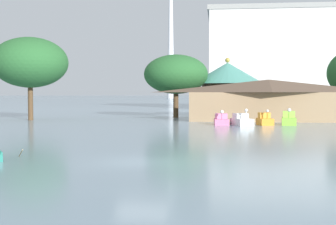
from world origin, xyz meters
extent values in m
plane|color=gray|center=(0.00, 0.00, 0.00)|extent=(2000.00, 2000.00, 0.00)
cylinder|color=tan|center=(-6.66, 1.21, 0.05)|extent=(1.16, 1.75, 0.87)
cube|color=pink|center=(3.97, 27.46, 0.32)|extent=(1.65, 2.82, 0.64)
cube|color=pink|center=(3.95, 27.80, 0.92)|extent=(1.34, 1.30, 0.56)
cylinder|color=pink|center=(4.03, 26.36, 0.94)|extent=(0.14, 0.14, 0.60)
sphere|color=white|center=(4.03, 26.36, 1.42)|extent=(0.37, 0.37, 0.37)
cube|color=white|center=(6.07, 26.53, 0.37)|extent=(2.40, 3.24, 0.73)
cube|color=white|center=(5.95, 26.87, 0.99)|extent=(1.65, 1.66, 0.52)
cylinder|color=white|center=(6.46, 25.43, 1.09)|extent=(0.14, 0.14, 0.72)
sphere|color=white|center=(6.46, 25.43, 1.62)|extent=(0.33, 0.33, 0.33)
cube|color=orange|center=(8.53, 27.48, 0.36)|extent=(1.71, 2.50, 0.71)
cube|color=gold|center=(8.48, 27.77, 1.01)|extent=(1.29, 1.22, 0.60)
cylinder|color=orange|center=(8.70, 26.58, 1.05)|extent=(0.14, 0.14, 0.68)
sphere|color=white|center=(8.70, 26.58, 1.53)|extent=(0.28, 0.28, 0.28)
cube|color=#8CCC3F|center=(11.05, 27.85, 0.39)|extent=(1.79, 3.03, 0.78)
cube|color=#A0E24F|center=(11.09, 28.21, 1.12)|extent=(1.38, 1.43, 0.69)
cylinder|color=#8CCC3F|center=(10.91, 26.71, 1.10)|extent=(0.14, 0.14, 0.66)
sphere|color=white|center=(10.91, 26.71, 1.62)|extent=(0.38, 0.38, 0.38)
cube|color=#9E7F5B|center=(9.67, 34.89, 1.74)|extent=(18.94, 5.09, 3.48)
pyramid|color=brown|center=(9.67, 34.89, 4.25)|extent=(20.45, 5.86, 1.55)
cylinder|color=brown|center=(4.93, 46.03, 2.38)|extent=(7.40, 7.40, 4.76)
cone|color=teal|center=(4.93, 46.03, 6.30)|extent=(10.56, 10.56, 3.09)
sphere|color=#B7993D|center=(4.93, 46.03, 8.19)|extent=(0.70, 0.70, 0.70)
cylinder|color=brown|center=(-19.64, 33.37, 2.03)|extent=(0.62, 0.62, 4.06)
ellipsoid|color=#28602D|center=(-19.64, 33.37, 7.18)|extent=(9.38, 9.38, 6.26)
cylinder|color=brown|center=(-2.27, 42.23, 1.64)|extent=(0.72, 0.72, 3.28)
ellipsoid|color=#28602D|center=(-2.27, 42.23, 6.02)|extent=(8.91, 8.91, 5.47)
cube|color=silver|center=(21.59, 81.81, 10.29)|extent=(39.83, 16.72, 20.58)
cube|color=#999993|center=(21.59, 81.81, 21.08)|extent=(40.62, 17.05, 1.00)
camera|label=1|loc=(3.68, -21.72, 3.27)|focal=49.24mm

